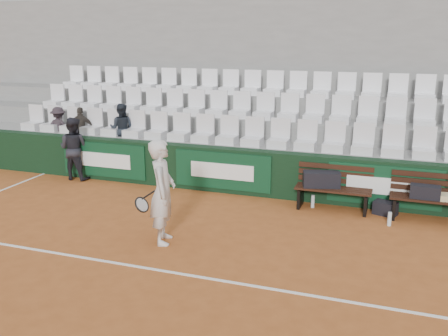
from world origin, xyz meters
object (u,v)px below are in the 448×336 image
bench_left (333,199)px  ball_kid (74,149)px  sports_bag_left (321,179)px  spectator_b (80,111)px  water_bottle_near (313,201)px  water_bottle_far (390,219)px  spectator_a (58,110)px  bench_right (430,209)px  tennis_player (162,192)px  spectator_c (121,110)px  sports_bag_right (425,192)px  sports_bag_ground (385,208)px

bench_left → ball_kid: bearing=178.5°
sports_bag_left → spectator_b: size_ratio=0.66×
sports_bag_left → water_bottle_near: size_ratio=2.74×
water_bottle_far → spectator_a: spectator_a is taller
bench_right → sports_bag_left: sports_bag_left is taller
water_bottle_near → tennis_player: 3.41m
water_bottle_near → spectator_a: 6.98m
water_bottle_near → spectator_a: (-6.77, 0.94, 1.40)m
water_bottle_near → spectator_c: size_ratio=0.21×
spectator_c → spectator_a: bearing=-12.9°
bench_right → water_bottle_far: bearing=-144.0°
spectator_b → spectator_c: spectator_c is taller
ball_kid → spectator_a: (-0.96, 0.76, 0.77)m
bench_right → water_bottle_near: bench_right is taller
bench_left → ball_kid: size_ratio=0.99×
sports_bag_right → ball_kid: (-7.90, 0.24, 0.18)m
sports_bag_ground → spectator_c: (-6.33, 0.89, 1.49)m
sports_bag_right → water_bottle_near: size_ratio=2.03×
sports_bag_left → sports_bag_ground: sports_bag_left is taller
water_bottle_near → tennis_player: size_ratio=0.15×
spectator_a → spectator_c: (1.85, 0.00, 0.09)m
spectator_a → spectator_b: bearing=170.8°
sports_bag_ground → spectator_c: 6.56m
sports_bag_left → sports_bag_right: 1.95m
water_bottle_near → ball_kid: ball_kid is taller
sports_bag_ground → sports_bag_left: bearing=-179.4°
bench_left → sports_bag_ground: bearing=2.1°
spectator_a → sports_bag_left: bearing=163.4°
spectator_a → spectator_c: size_ratio=0.86×
spectator_b → bench_left: bearing=151.5°
spectator_b → sports_bag_left: bearing=151.4°
sports_bag_left → ball_kid: (-5.96, 0.14, 0.15)m
bench_left → bench_right: bearing=-0.8°
bench_left → sports_bag_right: 1.74m
bench_right → sports_bag_ground: size_ratio=3.44×
spectator_a → spectator_c: 1.85m
spectator_a → tennis_player: bearing=133.9°
sports_bag_right → ball_kid: size_ratio=0.35×
spectator_b → tennis_player: bearing=118.2°
bench_left → spectator_a: bearing=172.6°
water_bottle_far → ball_kid: bearing=174.4°
bench_left → bench_right: same height
sports_bag_left → ball_kid: bearing=178.6°
ball_kid → spectator_b: spectator_b is taller
bench_right → water_bottle_far: bench_right is taller
sports_bag_left → spectator_b: 6.37m
ball_kid → spectator_a: 1.45m
bench_right → spectator_a: 9.14m
sports_bag_left → spectator_a: spectator_a is taller
sports_bag_left → sports_bag_ground: 1.35m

